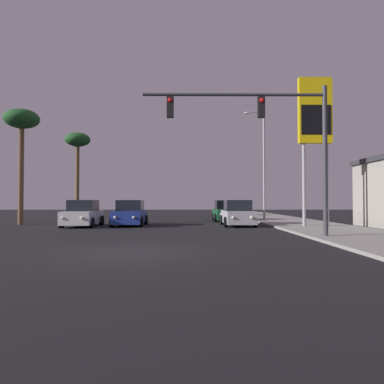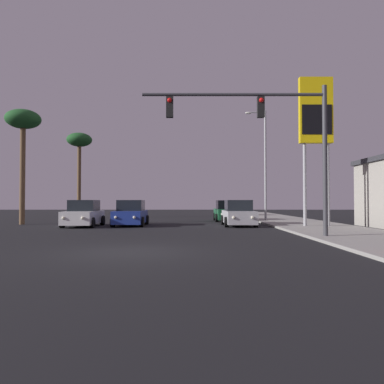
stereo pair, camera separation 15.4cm
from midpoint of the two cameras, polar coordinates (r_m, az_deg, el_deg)
ground_plane at (r=12.14m, az=-9.72°, el=-8.97°), size 120.00×120.00×0.00m
sidewalk_right at (r=23.20m, az=18.66°, el=-5.16°), size 5.00×60.00×0.12m
car_blue at (r=24.97m, az=-9.60°, el=-3.33°), size 2.04×4.32×1.68m
car_white at (r=24.84m, az=-16.48°, el=-3.30°), size 2.04×4.33×1.68m
car_green at (r=30.36m, az=5.02°, el=-3.00°), size 2.04×4.33×1.68m
car_silver at (r=24.59m, az=6.80°, el=-3.37°), size 2.04×4.32×1.68m
traffic_light_mast at (r=16.73m, az=11.76°, el=9.50°), size 7.98×0.36×6.50m
street_lamp at (r=31.54m, az=10.55°, el=5.00°), size 1.74×0.24×9.00m
gas_station_sign at (r=24.30m, az=18.06°, el=10.56°), size 2.00×0.42×9.00m
palm_tree_near at (r=28.89m, az=-24.67°, el=9.32°), size 2.40×2.40×7.99m
palm_tree_mid at (r=37.87m, az=-17.15°, el=7.00°), size 2.40×2.40×8.20m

